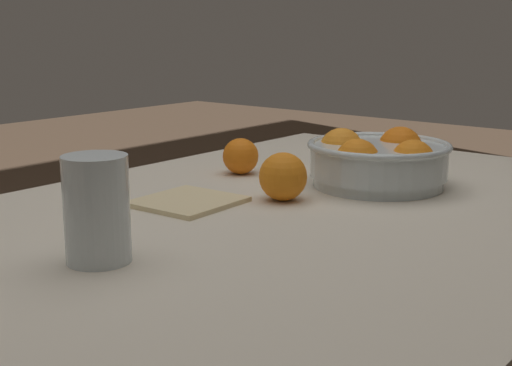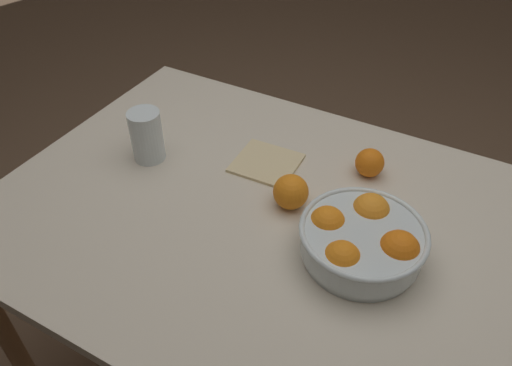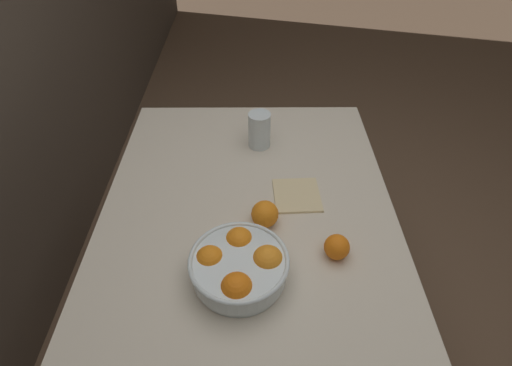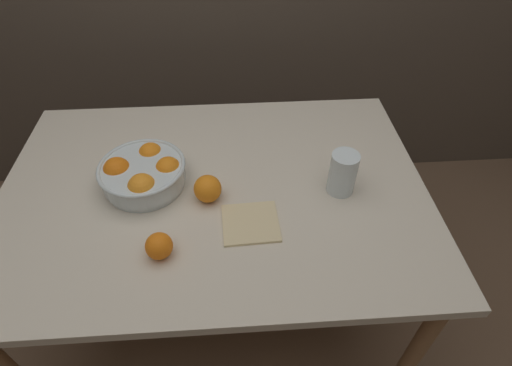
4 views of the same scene
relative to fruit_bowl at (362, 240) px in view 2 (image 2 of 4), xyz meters
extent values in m
cube|color=beige|center=(0.21, -0.02, -0.06)|extent=(1.30, 0.92, 0.03)
cylinder|color=#936B47|center=(0.80, -0.42, -0.43)|extent=(0.05, 0.05, 0.70)
cylinder|color=#936B47|center=(0.80, 0.38, -0.43)|extent=(0.05, 0.05, 0.70)
cylinder|color=silver|center=(0.00, 0.00, -0.04)|extent=(0.24, 0.24, 0.02)
cylinder|color=silver|center=(0.00, 0.00, 0.00)|extent=(0.25, 0.25, 0.06)
torus|color=silver|center=(0.00, 0.00, 0.03)|extent=(0.26, 0.26, 0.01)
sphere|color=orange|center=(0.08, 0.00, 0.01)|extent=(0.08, 0.08, 0.08)
sphere|color=orange|center=(0.01, 0.08, 0.01)|extent=(0.08, 0.08, 0.08)
sphere|color=orange|center=(-0.08, 0.00, 0.01)|extent=(0.08, 0.08, 0.08)
sphere|color=orange|center=(0.01, -0.07, 0.01)|extent=(0.08, 0.08, 0.08)
cylinder|color=#F4A314|center=(0.59, -0.06, 0.00)|extent=(0.07, 0.07, 0.10)
cylinder|color=silver|center=(0.59, -0.06, 0.02)|extent=(0.08, 0.08, 0.14)
sphere|color=orange|center=(0.19, -0.07, -0.01)|extent=(0.08, 0.08, 0.08)
sphere|color=orange|center=(0.07, -0.27, -0.01)|extent=(0.07, 0.07, 0.07)
cube|color=beige|center=(0.31, -0.18, -0.04)|extent=(0.16, 0.15, 0.01)
camera|label=1|loc=(1.13, 0.63, 0.24)|focal=50.00mm
camera|label=2|loc=(-0.14, 0.71, 0.75)|focal=35.00mm
camera|label=3|loc=(-0.62, -0.04, 0.85)|focal=28.00mm
camera|label=4|loc=(0.28, -0.90, 0.81)|focal=28.00mm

